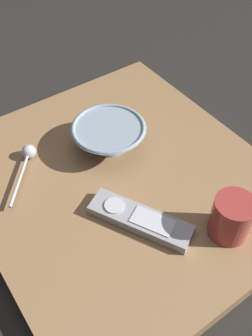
% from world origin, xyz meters
% --- Properties ---
extents(ground_plane, '(6.00, 6.00, 0.00)m').
position_xyz_m(ground_plane, '(0.00, 0.00, 0.00)').
color(ground_plane, black).
extents(table, '(0.62, 0.55, 0.04)m').
position_xyz_m(table, '(0.00, 0.00, 0.02)').
color(table, '#936D47').
rests_on(table, ground).
extents(cereal_bowl, '(0.15, 0.15, 0.06)m').
position_xyz_m(cereal_bowl, '(0.08, -0.03, 0.07)').
color(cereal_bowl, '#8C9EAD').
rests_on(cereal_bowl, table).
extents(coffee_mug, '(0.07, 0.07, 0.08)m').
position_xyz_m(coffee_mug, '(-0.21, -0.08, 0.08)').
color(coffee_mug, '#A53833').
rests_on(coffee_mug, table).
extents(teaspoon, '(0.13, 0.11, 0.03)m').
position_xyz_m(teaspoon, '(0.15, 0.13, 0.05)').
color(teaspoon, silver).
rests_on(teaspoon, table).
extents(tv_remote_near, '(0.19, 0.13, 0.02)m').
position_xyz_m(tv_remote_near, '(-0.11, 0.04, 0.05)').
color(tv_remote_near, '#9E9EA3').
rests_on(tv_remote_near, table).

